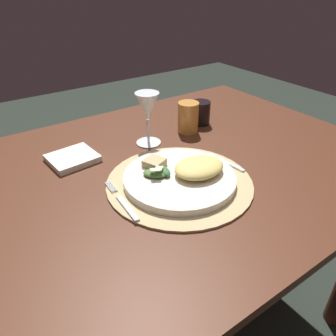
{
  "coord_description": "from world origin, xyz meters",
  "views": [
    {
      "loc": [
        -0.45,
        -0.63,
        1.17
      ],
      "look_at": [
        -0.04,
        -0.04,
        0.73
      ],
      "focal_mm": 34.65,
      "sensor_mm": 36.0,
      "label": 1
    }
  ],
  "objects_px": {
    "dining_table": "(172,209)",
    "amber_tumbler": "(188,117)",
    "dinner_plate": "(179,178)",
    "fork": "(123,202)",
    "napkin": "(73,158)",
    "spoon": "(220,159)",
    "dark_tumbler": "(200,113)",
    "wine_glass": "(147,109)"
  },
  "relations": [
    {
      "from": "dining_table",
      "to": "amber_tumbler",
      "type": "relative_size",
      "value": 12.33
    },
    {
      "from": "dinner_plate",
      "to": "fork",
      "type": "distance_m",
      "value": 0.16
    },
    {
      "from": "fork",
      "to": "napkin",
      "type": "relative_size",
      "value": 1.34
    },
    {
      "from": "dining_table",
      "to": "dinner_plate",
      "type": "xyz_separation_m",
      "value": [
        -0.04,
        -0.09,
        0.18
      ]
    },
    {
      "from": "spoon",
      "to": "dark_tumbler",
      "type": "relative_size",
      "value": 1.61
    },
    {
      "from": "fork",
      "to": "amber_tumbler",
      "type": "height_order",
      "value": "amber_tumbler"
    },
    {
      "from": "dining_table",
      "to": "wine_glass",
      "type": "relative_size",
      "value": 7.66
    },
    {
      "from": "wine_glass",
      "to": "amber_tumbler",
      "type": "height_order",
      "value": "wine_glass"
    },
    {
      "from": "spoon",
      "to": "dark_tumbler",
      "type": "height_order",
      "value": "dark_tumbler"
    },
    {
      "from": "napkin",
      "to": "dark_tumbler",
      "type": "height_order",
      "value": "dark_tumbler"
    },
    {
      "from": "dinner_plate",
      "to": "dark_tumbler",
      "type": "relative_size",
      "value": 3.55
    },
    {
      "from": "dinner_plate",
      "to": "fork",
      "type": "height_order",
      "value": "dinner_plate"
    },
    {
      "from": "fork",
      "to": "napkin",
      "type": "xyz_separation_m",
      "value": [
        -0.02,
        0.26,
        -0.0
      ]
    },
    {
      "from": "fork",
      "to": "amber_tumbler",
      "type": "xyz_separation_m",
      "value": [
        0.36,
        0.23,
        0.04
      ]
    },
    {
      "from": "dinner_plate",
      "to": "amber_tumbler",
      "type": "relative_size",
      "value": 2.82
    },
    {
      "from": "dining_table",
      "to": "napkin",
      "type": "height_order",
      "value": "napkin"
    },
    {
      "from": "wine_glass",
      "to": "dark_tumbler",
      "type": "relative_size",
      "value": 2.03
    },
    {
      "from": "fork",
      "to": "spoon",
      "type": "height_order",
      "value": "spoon"
    },
    {
      "from": "dinner_plate",
      "to": "spoon",
      "type": "xyz_separation_m",
      "value": [
        0.16,
        0.02,
        -0.01
      ]
    },
    {
      "from": "napkin",
      "to": "dark_tumbler",
      "type": "xyz_separation_m",
      "value": [
        0.46,
        -0.0,
        0.03
      ]
    },
    {
      "from": "dining_table",
      "to": "fork",
      "type": "height_order",
      "value": "fork"
    },
    {
      "from": "spoon",
      "to": "napkin",
      "type": "height_order",
      "value": "napkin"
    },
    {
      "from": "dinner_plate",
      "to": "spoon",
      "type": "relative_size",
      "value": 2.2
    },
    {
      "from": "spoon",
      "to": "amber_tumbler",
      "type": "bearing_deg",
      "value": 76.47
    },
    {
      "from": "fork",
      "to": "dark_tumbler",
      "type": "height_order",
      "value": "dark_tumbler"
    },
    {
      "from": "dark_tumbler",
      "to": "dining_table",
      "type": "bearing_deg",
      "value": -144.69
    },
    {
      "from": "dinner_plate",
      "to": "wine_glass",
      "type": "height_order",
      "value": "wine_glass"
    },
    {
      "from": "dining_table",
      "to": "dark_tumbler",
      "type": "height_order",
      "value": "dark_tumbler"
    },
    {
      "from": "spoon",
      "to": "wine_glass",
      "type": "distance_m",
      "value": 0.26
    },
    {
      "from": "dining_table",
      "to": "amber_tumbler",
      "type": "bearing_deg",
      "value": 40.88
    },
    {
      "from": "fork",
      "to": "amber_tumbler",
      "type": "bearing_deg",
      "value": 32.19
    },
    {
      "from": "dining_table",
      "to": "dark_tumbler",
      "type": "bearing_deg",
      "value": 35.31
    },
    {
      "from": "dinner_plate",
      "to": "spoon",
      "type": "bearing_deg",
      "value": 7.9
    },
    {
      "from": "dinner_plate",
      "to": "fork",
      "type": "xyz_separation_m",
      "value": [
        -0.16,
        0.0,
        -0.01
      ]
    },
    {
      "from": "dinner_plate",
      "to": "fork",
      "type": "relative_size",
      "value": 1.67
    },
    {
      "from": "fork",
      "to": "wine_glass",
      "type": "xyz_separation_m",
      "value": [
        0.21,
        0.23,
        0.1
      ]
    },
    {
      "from": "dining_table",
      "to": "spoon",
      "type": "xyz_separation_m",
      "value": [
        0.11,
        -0.07,
        0.17
      ]
    },
    {
      "from": "napkin",
      "to": "dark_tumbler",
      "type": "bearing_deg",
      "value": -0.18
    },
    {
      "from": "spoon",
      "to": "wine_glass",
      "type": "height_order",
      "value": "wine_glass"
    },
    {
      "from": "fork",
      "to": "dinner_plate",
      "type": "bearing_deg",
      "value": -0.97
    },
    {
      "from": "spoon",
      "to": "wine_glass",
      "type": "xyz_separation_m",
      "value": [
        -0.1,
        0.21,
        0.1
      ]
    },
    {
      "from": "dinner_plate",
      "to": "spoon",
      "type": "distance_m",
      "value": 0.16
    }
  ]
}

